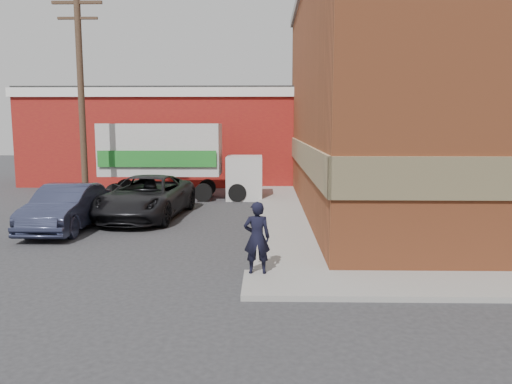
% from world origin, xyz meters
% --- Properties ---
extents(ground, '(90.00, 90.00, 0.00)m').
position_xyz_m(ground, '(0.00, 0.00, 0.00)').
color(ground, '#28282B').
rests_on(ground, ground).
extents(brick_building, '(14.25, 18.25, 9.36)m').
position_xyz_m(brick_building, '(8.50, 9.00, 4.68)').
color(brick_building, '#A34E2A').
rests_on(brick_building, ground).
extents(sidewalk_west, '(1.80, 18.00, 0.12)m').
position_xyz_m(sidewalk_west, '(0.60, 9.00, 0.06)').
color(sidewalk_west, gray).
rests_on(sidewalk_west, ground).
extents(warehouse, '(16.30, 8.30, 5.60)m').
position_xyz_m(warehouse, '(-6.00, 20.00, 2.81)').
color(warehouse, maroon).
rests_on(warehouse, ground).
extents(utility_pole, '(2.00, 0.26, 9.00)m').
position_xyz_m(utility_pole, '(-7.50, 9.00, 4.75)').
color(utility_pole, '#503928').
rests_on(utility_pole, ground).
extents(man, '(0.63, 0.43, 1.67)m').
position_xyz_m(man, '(-0.20, -0.25, 0.96)').
color(man, black).
rests_on(man, sidewalk_south).
extents(sedan, '(1.62, 4.61, 1.52)m').
position_xyz_m(sedan, '(-6.68, 4.92, 0.76)').
color(sedan, '#303550').
rests_on(sedan, ground).
extents(suv_a, '(3.14, 5.93, 1.59)m').
position_xyz_m(suv_a, '(-4.52, 7.14, 0.79)').
color(suv_a, black).
rests_on(suv_a, ground).
extents(box_truck, '(7.23, 2.31, 3.55)m').
position_xyz_m(box_truck, '(-4.22, 12.08, 2.05)').
color(box_truck, beige).
rests_on(box_truck, ground).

